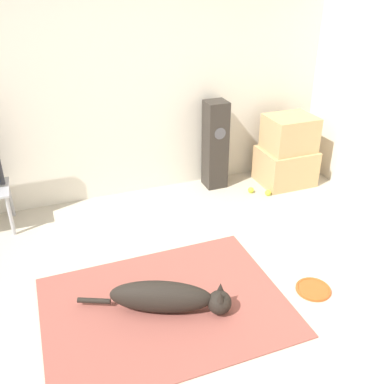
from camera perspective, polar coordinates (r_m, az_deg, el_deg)
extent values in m
plane|color=#BCB29E|center=(3.17, -4.09, -17.40)|extent=(12.00, 12.00, 0.00)
cube|color=silver|center=(4.40, -13.13, 14.44)|extent=(8.00, 0.06, 2.55)
cube|color=#934C42|center=(3.30, -3.57, -14.95)|extent=(1.77, 1.33, 0.01)
ellipsoid|color=black|center=(3.19, -4.18, -13.75)|extent=(0.77, 0.50, 0.24)
sphere|color=black|center=(3.18, 3.67, -14.49)|extent=(0.18, 0.18, 0.18)
cone|color=black|center=(3.16, 3.82, -12.59)|extent=(0.06, 0.06, 0.08)
cone|color=black|center=(3.08, 3.81, -13.76)|extent=(0.06, 0.06, 0.08)
cylinder|color=black|center=(3.33, -12.93, -13.95)|extent=(0.24, 0.14, 0.04)
cylinder|color=#DB511E|center=(3.56, 15.86, -12.39)|extent=(0.27, 0.27, 0.02)
torus|color=#DB511E|center=(3.55, 15.88, -12.30)|extent=(0.27, 0.27, 0.02)
cube|color=tan|center=(5.06, 12.33, 3.42)|extent=(0.59, 0.50, 0.41)
cube|color=tan|center=(4.92, 12.89, 7.65)|extent=(0.52, 0.44, 0.39)
cube|color=#2D2823|center=(4.77, 3.12, 6.28)|extent=(0.23, 0.23, 0.99)
cylinder|color=#4C4C51|center=(4.60, 3.78, 7.77)|extent=(0.13, 0.00, 0.13)
cylinder|color=#A8A8AD|center=(4.30, -23.04, -2.97)|extent=(0.04, 0.04, 0.40)
cylinder|color=#A8A8AD|center=(4.63, -23.07, -0.74)|extent=(0.04, 0.04, 0.40)
sphere|color=#C6E033|center=(4.82, 7.86, 0.26)|extent=(0.07, 0.07, 0.07)
sphere|color=#C6E033|center=(4.79, 10.09, -0.11)|extent=(0.07, 0.07, 0.07)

